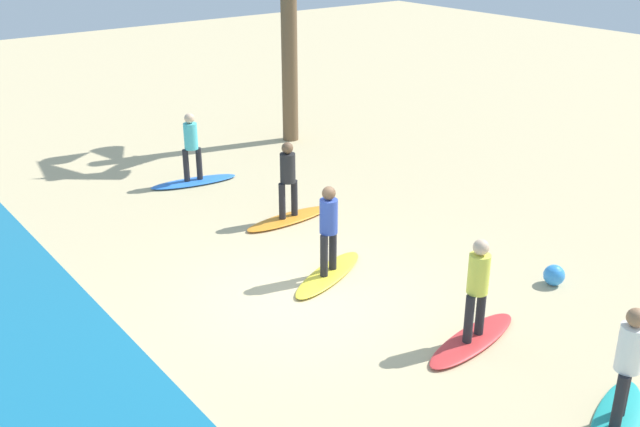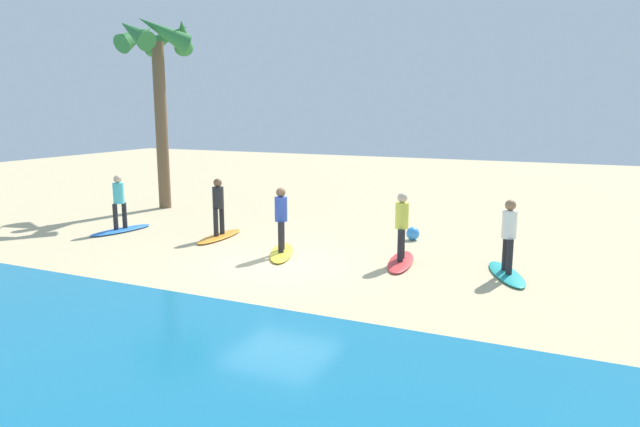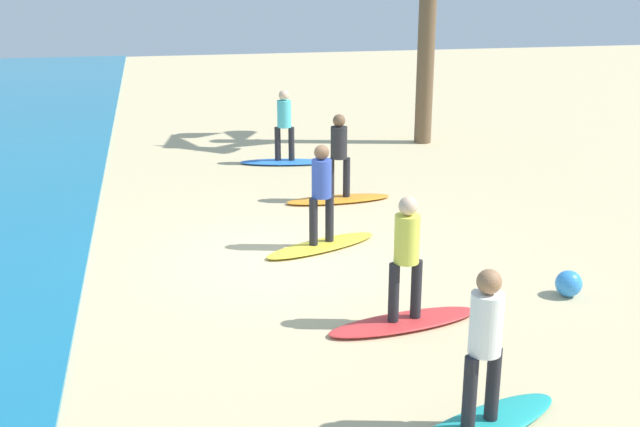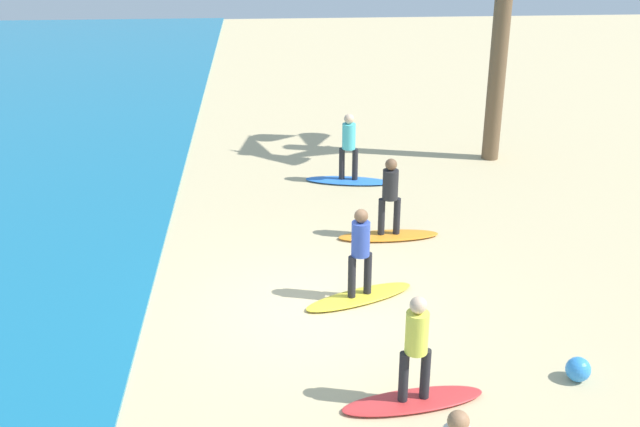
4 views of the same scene
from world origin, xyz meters
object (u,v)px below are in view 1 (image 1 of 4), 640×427
Objects in this scene: surfer_red at (478,282)px; surfboard_yellow at (328,274)px; surfer_teal at (629,358)px; surfer_orange at (288,174)px; surfboard_teal at (616,423)px; surfboard_orange at (289,219)px; beach_ball at (554,275)px; surfer_yellow at (329,224)px; surfboard_blue at (194,182)px; surfer_blue at (191,142)px; surfboard_red at (472,340)px.

surfboard_yellow is (3.04, 0.42, -0.99)m from surfer_red.
surfer_teal and surfer_orange have the same top height.
surfboard_teal is at bearing -90.00° from surfer_teal.
surfboard_orange is 1.28× the size of surfer_orange.
surfboard_yellow is at bearing 48.30° from beach_ball.
surfer_yellow is 4.06m from beach_ball.
surfer_yellow is 2.67m from surfer_orange.
surfboard_yellow is 1.28× the size of surfer_orange.
surfboard_teal is 1.28× the size of surfer_red.
surfboard_orange is 5.56m from beach_ball.
surfer_orange is 0.78× the size of surfboard_blue.
surfboard_yellow is 5.84m from surfer_blue.
surfboard_blue is at bearing -82.89° from surfboard_orange.
surfboard_yellow is 1.00× the size of surfboard_blue.
surfboard_blue is at bearing -3.74° from surfer_yellow.
surfer_blue is at bearing -98.94° from surfboard_red.
surfboard_blue is (3.23, 0.52, -0.99)m from surfer_orange.
beach_ball is at bearing -41.90° from surfer_teal.
surfboard_orange is 1.28× the size of surfer_blue.
surfer_teal is at bearing 84.50° from surfboard_orange.
surfer_blue is at bearing 0.31° from surfer_red.
surfer_blue reaches higher than surfboard_yellow.
beach_ball is at bearing 115.24° from surfboard_yellow.
beach_ball is at bearing 179.76° from surfboard_red.
surfer_blue reaches higher than beach_ball.
surfer_teal is 5.60m from surfboard_yellow.
surfer_orange is (8.02, -0.49, 0.00)m from surfer_teal.
surfboard_red is 5.58m from surfboard_orange.
surfer_yellow is at bearing -108.27° from surfboard_teal.
surfboard_blue is (11.24, 0.03, 0.00)m from surfboard_teal.
surfer_red is 5.67m from surfboard_orange.
surfboard_teal is 1.00× the size of surfboard_red.
surfboard_teal is at bearing 71.12° from surfboard_yellow.
surfboard_red is (2.45, -0.02, -0.99)m from surfer_teal.
surfer_red is 8.79m from surfer_blue.
surfboard_blue is 0.99m from surfer_blue.
surfer_yellow is (5.50, 0.40, 0.00)m from surfer_teal.
surfer_red is 1.00× the size of surfer_orange.
surfboard_teal is at bearing 100.91° from surfboard_blue.
surfer_blue is (3.23, 0.52, 0.99)m from surfboard_orange.
surfer_orange is at bearing -115.96° from surfboard_teal.
surfboard_red is 5.67m from surfer_orange.
surfboard_yellow is at bearing 176.26° from surfer_blue.
surfer_red reaches higher than surfboard_blue.
surfer_yellow is at bearing 176.26° from surfer_blue.
surfer_red is (2.45, -0.02, 0.00)m from surfer_teal.
surfboard_orange is at bearing -3.51° from surfer_teal.
surfer_orange reaches higher than surfboard_red.
surfboard_red is at bearing 101.09° from surfboard_blue.
surfer_orange is at bearing 21.86° from beach_ball.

